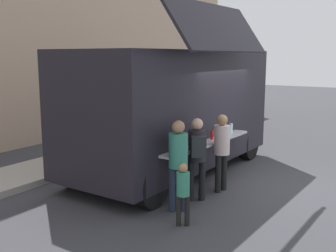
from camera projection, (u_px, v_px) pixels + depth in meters
The scene contains 7 objects.
ground_plane at pixel (266, 183), 9.18m from camera, with size 60.00×60.00×0.00m, color #38383D.
food_truck_main at pixel (173, 107), 9.81m from camera, with size 5.93×3.20×3.91m.
trash_bin at pixel (178, 124), 14.53m from camera, with size 0.60×0.60×0.85m, color #2D603A.
customer_front_ordering at pixel (222, 146), 8.47m from camera, with size 0.34×0.33×1.64m.
customer_mid_with_backpack at pixel (197, 151), 7.88m from camera, with size 0.53×0.48×1.65m.
customer_rear_waiting at pixel (178, 158), 7.35m from camera, with size 0.35×0.35×1.70m.
child_near_queue at pixel (183, 189), 6.77m from camera, with size 0.22×0.22×1.09m.
Camera 1 is at (-8.61, -2.97, 2.84)m, focal length 43.44 mm.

